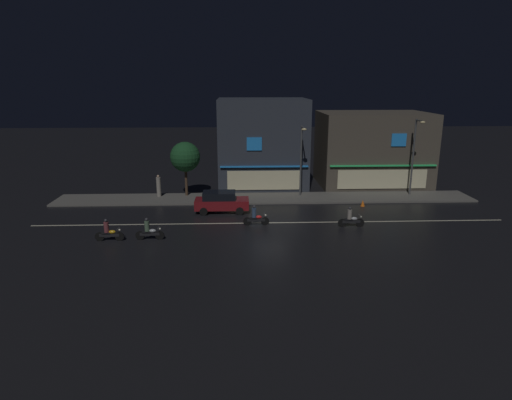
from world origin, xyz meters
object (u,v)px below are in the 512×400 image
(streetlamp_mid, at_px, (415,151))
(parked_car_near_kerb, at_px, (221,201))
(pedestrian_on_sidewalk, at_px, (159,186))
(motorcycle_lead, at_px, (108,232))
(traffic_cone, at_px, (363,203))
(motorcycle_following, at_px, (255,217))
(motorcycle_opposite_lane, at_px, (149,231))
(streetlamp_west, at_px, (301,155))
(motorcycle_trailing_far, at_px, (351,218))

(streetlamp_mid, xyz_separation_m, parked_car_near_kerb, (-17.12, -4.29, -3.33))
(streetlamp_mid, relative_size, pedestrian_on_sidewalk, 3.47)
(pedestrian_on_sidewalk, relative_size, motorcycle_lead, 1.04)
(parked_car_near_kerb, bearing_deg, traffic_cone, -174.28)
(motorcycle_following, distance_m, motorcycle_opposite_lane, 7.70)
(streetlamp_mid, bearing_deg, pedestrian_on_sidewalk, 179.12)
(parked_car_near_kerb, bearing_deg, streetlamp_west, -148.58)
(motorcycle_following, relative_size, traffic_cone, 3.45)
(parked_car_near_kerb, relative_size, motorcycle_following, 2.26)
(pedestrian_on_sidewalk, distance_m, traffic_cone, 17.96)
(pedestrian_on_sidewalk, bearing_deg, motorcycle_following, 22.64)
(streetlamp_mid, bearing_deg, streetlamp_west, -179.87)
(parked_car_near_kerb, height_order, motorcycle_following, parked_car_near_kerb)
(streetlamp_west, distance_m, motorcycle_opposite_lane, 15.97)
(pedestrian_on_sidewalk, height_order, motorcycle_following, pedestrian_on_sidewalk)
(motorcycle_opposite_lane, bearing_deg, pedestrian_on_sidewalk, -88.45)
(motorcycle_trailing_far, bearing_deg, streetlamp_west, -70.94)
(traffic_cone, bearing_deg, motorcycle_trailing_far, -114.01)
(motorcycle_opposite_lane, xyz_separation_m, traffic_cone, (16.41, 7.45, -0.36))
(parked_car_near_kerb, relative_size, motorcycle_trailing_far, 2.26)
(motorcycle_trailing_far, bearing_deg, parked_car_near_kerb, -21.03)
(motorcycle_following, xyz_separation_m, traffic_cone, (9.23, 4.68, -0.36))
(streetlamp_west, xyz_separation_m, parked_car_near_kerb, (-6.99, -4.27, -3.04))
(motorcycle_lead, xyz_separation_m, traffic_cone, (19.03, 7.57, -0.36))
(motorcycle_following, distance_m, traffic_cone, 10.36)
(motorcycle_opposite_lane, bearing_deg, streetlamp_west, -142.37)
(pedestrian_on_sidewalk, height_order, parked_car_near_kerb, pedestrian_on_sidewalk)
(traffic_cone, bearing_deg, streetlamp_west, 147.61)
(streetlamp_mid, bearing_deg, traffic_cone, -149.49)
(streetlamp_mid, relative_size, traffic_cone, 12.45)
(pedestrian_on_sidewalk, height_order, motorcycle_trailing_far, pedestrian_on_sidewalk)
(streetlamp_mid, height_order, motorcycle_following, streetlamp_mid)
(traffic_cone, bearing_deg, motorcycle_following, -153.10)
(motorcycle_following, bearing_deg, traffic_cone, -154.79)
(motorcycle_opposite_lane, bearing_deg, streetlamp_mid, -158.76)
(parked_car_near_kerb, bearing_deg, pedestrian_on_sidewalk, -38.86)
(traffic_cone, bearing_deg, motorcycle_lead, -158.31)
(motorcycle_lead, xyz_separation_m, motorcycle_trailing_far, (16.65, 2.24, 0.00))
(motorcycle_following, bearing_deg, pedestrian_on_sidewalk, -45.87)
(parked_car_near_kerb, distance_m, traffic_cone, 11.92)
(streetlamp_west, xyz_separation_m, pedestrian_on_sidewalk, (-12.75, 0.37, -2.85))
(streetlamp_mid, relative_size, motorcycle_following, 3.60)
(streetlamp_mid, bearing_deg, motorcycle_lead, -156.28)
(pedestrian_on_sidewalk, bearing_deg, traffic_cone, 55.71)
(streetlamp_west, height_order, motorcycle_opposite_lane, streetlamp_west)
(pedestrian_on_sidewalk, xyz_separation_m, traffic_cone, (17.61, -3.46, -0.78))
(pedestrian_on_sidewalk, xyz_separation_m, motorcycle_lead, (-1.42, -11.03, -0.42))
(streetlamp_mid, bearing_deg, motorcycle_opposite_lane, -154.05)
(streetlamp_west, xyz_separation_m, motorcycle_lead, (-14.17, -10.65, -3.27))
(traffic_cone, bearing_deg, pedestrian_on_sidewalk, 168.89)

